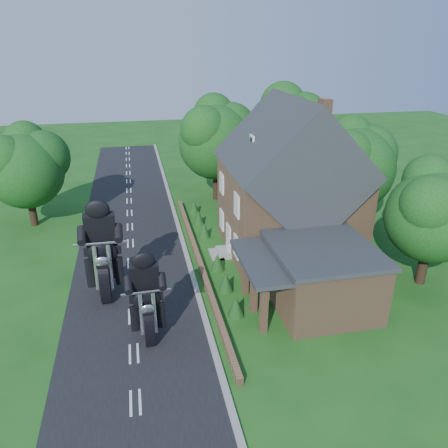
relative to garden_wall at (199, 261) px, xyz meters
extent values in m
plane|color=#184C15|center=(-4.30, -5.00, -0.20)|extent=(120.00, 120.00, 0.00)
cube|color=black|center=(-4.30, -5.00, -0.19)|extent=(7.00, 80.00, 0.02)
cube|color=gray|center=(-0.65, -5.00, -0.14)|extent=(0.30, 80.00, 0.12)
cube|color=#846043|center=(0.00, 0.00, 0.00)|extent=(0.30, 22.00, 0.40)
cube|color=#846043|center=(6.20, 1.00, 2.80)|extent=(8.00, 8.00, 6.00)
cube|color=#26292D|center=(6.20, 1.00, 5.80)|extent=(8.48, 8.64, 8.48)
cube|color=#846043|center=(8.20, 1.00, 9.00)|extent=(0.60, 0.90, 1.60)
cube|color=white|center=(3.60, 1.00, 7.30)|extent=(0.12, 0.80, 0.90)
cube|color=black|center=(3.54, 1.00, 7.30)|extent=(0.04, 0.55, 0.65)
cube|color=white|center=(2.14, 1.00, 0.85)|extent=(0.10, 1.10, 2.10)
cube|color=gray|center=(1.80, 1.00, -0.05)|extent=(0.80, 1.60, 0.30)
cube|color=gray|center=(1.30, 1.00, -0.12)|extent=(0.80, 1.60, 0.15)
cube|color=white|center=(2.14, -1.20, 1.40)|extent=(0.10, 1.10, 1.40)
cube|color=black|center=(2.12, -1.20, 1.40)|extent=(0.04, 0.92, 1.22)
cube|color=white|center=(2.14, 3.20, 1.40)|extent=(0.10, 1.10, 1.40)
cube|color=black|center=(2.12, 3.20, 1.40)|extent=(0.04, 0.92, 1.22)
cube|color=white|center=(2.14, -1.20, 4.10)|extent=(0.10, 1.10, 1.40)
cube|color=black|center=(2.12, -1.20, 4.10)|extent=(0.04, 0.92, 1.22)
cube|color=white|center=(2.14, 3.20, 4.10)|extent=(0.10, 1.10, 1.40)
cube|color=black|center=(2.12, 3.20, 4.10)|extent=(0.04, 0.92, 1.22)
cube|color=#846043|center=(5.70, -5.80, 1.40)|extent=(5.00, 5.60, 3.20)
cube|color=#26292D|center=(5.70, -5.80, 3.12)|extent=(5.30, 5.94, 0.24)
cube|color=#26292D|center=(2.60, -5.80, 2.75)|extent=(2.60, 5.32, 0.22)
cube|color=#846043|center=(2.00, -7.60, 1.20)|extent=(0.35, 0.35, 2.80)
cube|color=#846043|center=(2.00, -5.80, 1.20)|extent=(0.35, 0.35, 2.80)
cube|color=#846043|center=(2.00, -4.00, 1.20)|extent=(0.35, 0.35, 2.80)
cylinder|color=black|center=(12.70, -5.00, 1.20)|extent=(0.56, 0.56, 2.80)
sphere|color=#134213|center=(12.70, -5.00, 4.03)|extent=(5.20, 5.20, 5.20)
sphere|color=#134213|center=(11.79, -5.78, 5.07)|extent=(3.22, 3.22, 3.22)
sphere|color=#134213|center=(12.80, -3.96, 5.85)|extent=(2.86, 2.86, 2.86)
cylinder|color=black|center=(12.20, 3.50, 1.30)|extent=(0.56, 0.56, 3.00)
sphere|color=#134213|center=(12.20, 3.50, 4.45)|extent=(6.00, 6.00, 6.00)
sphere|color=#134213|center=(13.55, 4.10, 5.35)|extent=(4.32, 4.32, 4.32)
sphere|color=#134213|center=(11.15, 2.60, 5.65)|extent=(3.72, 3.72, 3.72)
sphere|color=#134213|center=(12.30, 4.70, 6.55)|extent=(3.30, 3.30, 3.30)
cylinder|color=black|center=(9.70, 11.00, 1.60)|extent=(0.56, 0.56, 3.60)
sphere|color=#134213|center=(9.70, 11.00, 5.38)|extent=(7.20, 7.20, 7.20)
sphere|color=#134213|center=(11.32, 11.72, 6.46)|extent=(5.18, 5.18, 5.18)
sphere|color=#134213|center=(8.44, 9.92, 6.82)|extent=(4.46, 4.46, 4.46)
sphere|color=#134213|center=(9.80, 12.44, 7.90)|extent=(3.96, 3.96, 3.96)
cylinder|color=black|center=(3.70, 12.00, 1.50)|extent=(0.56, 0.56, 3.40)
sphere|color=#134213|center=(3.70, 12.00, 4.96)|extent=(6.40, 6.40, 6.40)
sphere|color=#134213|center=(5.14, 12.64, 5.92)|extent=(4.61, 4.61, 4.61)
sphere|color=#134213|center=(2.58, 11.04, 6.24)|extent=(3.97, 3.97, 3.97)
sphere|color=#134213|center=(3.80, 13.28, 7.20)|extent=(3.52, 3.52, 3.52)
cylinder|color=black|center=(-11.30, 9.00, 1.20)|extent=(0.56, 0.56, 2.80)
sphere|color=#134213|center=(-11.30, 9.00, 4.14)|extent=(5.60, 5.60, 5.60)
sphere|color=#134213|center=(-10.04, 9.56, 4.98)|extent=(4.03, 4.03, 4.03)
sphere|color=#134213|center=(-12.28, 8.16, 5.26)|extent=(3.47, 3.47, 3.47)
sphere|color=#134213|center=(-11.20, 10.12, 6.10)|extent=(3.08, 3.08, 3.08)
cone|color=#123914|center=(1.00, -6.00, 0.35)|extent=(0.90, 0.90, 1.10)
cone|color=#123914|center=(1.00, -3.50, 0.35)|extent=(0.90, 0.90, 1.10)
cone|color=#123914|center=(1.00, -1.00, 0.35)|extent=(0.90, 0.90, 1.10)
cone|color=#123914|center=(1.00, 4.00, 0.35)|extent=(0.90, 0.90, 1.10)
cone|color=#123914|center=(1.00, 6.50, 0.35)|extent=(0.90, 0.90, 1.10)
cone|color=#123914|center=(1.00, 9.00, 0.35)|extent=(0.90, 0.90, 1.10)
camera|label=1|loc=(-3.57, -24.64, 13.15)|focal=35.00mm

